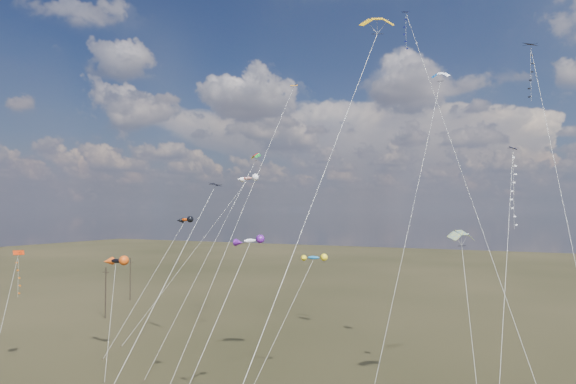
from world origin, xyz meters
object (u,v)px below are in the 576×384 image
at_px(utility_pole_far, 130,279).
at_px(novelty_black_orange, 116,261).
at_px(utility_pole_near, 106,292).
at_px(diamond_black_high, 534,87).
at_px(parafoil_yellow, 377,20).

relative_size(utility_pole_far, novelty_black_orange, 0.68).
relative_size(utility_pole_near, novelty_black_orange, 0.68).
xyz_separation_m(utility_pole_far, novelty_black_orange, (25.73, -29.92, 7.10)).
xyz_separation_m(diamond_black_high, parafoil_yellow, (-11.75, -11.97, 4.30)).
bearing_deg(diamond_black_high, novelty_black_orange, -169.12).
distance_m(utility_pole_near, parafoil_yellow, 60.83).
bearing_deg(parafoil_yellow, diamond_black_high, 45.53).
height_order(utility_pole_near, parafoil_yellow, parafoil_yellow).
height_order(utility_pole_near, novelty_black_orange, novelty_black_orange).
distance_m(parafoil_yellow, novelty_black_orange, 38.99).
bearing_deg(utility_pole_near, novelty_black_orange, -41.91).
relative_size(utility_pole_near, parafoil_yellow, 0.24).
height_order(utility_pole_near, diamond_black_high, diamond_black_high).
bearing_deg(novelty_black_orange, parafoil_yellow, -6.27).
xyz_separation_m(utility_pole_far, diamond_black_high, (69.63, -21.48, 24.57)).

